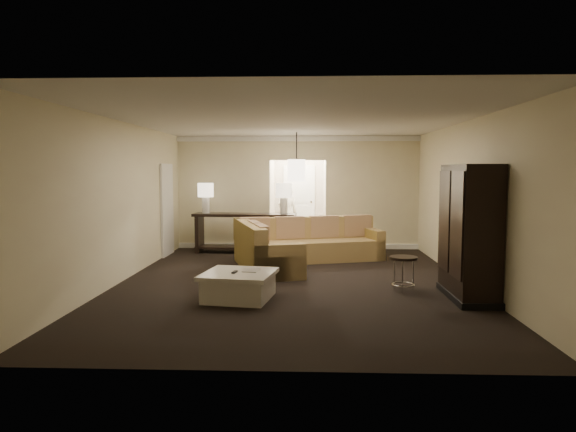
{
  "coord_description": "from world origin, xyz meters",
  "views": [
    {
      "loc": [
        0.27,
        -8.8,
        1.93
      ],
      "look_at": [
        -0.13,
        1.2,
        1.06
      ],
      "focal_mm": 32.0,
      "sensor_mm": 36.0,
      "label": 1
    }
  ],
  "objects_px": {
    "console_table": "(245,229)",
    "person": "(287,210)",
    "armoire": "(469,235)",
    "drink_table": "(403,266)",
    "coffee_table": "(239,285)",
    "sectional_sofa": "(297,246)"
  },
  "relations": [
    {
      "from": "console_table",
      "to": "drink_table",
      "type": "bearing_deg",
      "value": -46.45
    },
    {
      "from": "coffee_table",
      "to": "drink_table",
      "type": "height_order",
      "value": "drink_table"
    },
    {
      "from": "console_table",
      "to": "coffee_table",
      "type": "bearing_deg",
      "value": -79.43
    },
    {
      "from": "sectional_sofa",
      "to": "person",
      "type": "relative_size",
      "value": 1.99
    },
    {
      "from": "coffee_table",
      "to": "drink_table",
      "type": "xyz_separation_m",
      "value": [
        2.58,
        0.63,
        0.19
      ]
    },
    {
      "from": "drink_table",
      "to": "person",
      "type": "distance_m",
      "value": 6.5
    },
    {
      "from": "armoire",
      "to": "person",
      "type": "distance_m",
      "value": 7.24
    },
    {
      "from": "armoire",
      "to": "console_table",
      "type": "bearing_deg",
      "value": 132.95
    },
    {
      "from": "coffee_table",
      "to": "console_table",
      "type": "distance_m",
      "value": 4.44
    },
    {
      "from": "sectional_sofa",
      "to": "coffee_table",
      "type": "bearing_deg",
      "value": -121.73
    },
    {
      "from": "armoire",
      "to": "person",
      "type": "height_order",
      "value": "armoire"
    },
    {
      "from": "armoire",
      "to": "drink_table",
      "type": "distance_m",
      "value": 1.15
    },
    {
      "from": "person",
      "to": "console_table",
      "type": "bearing_deg",
      "value": 60.1
    },
    {
      "from": "drink_table",
      "to": "person",
      "type": "bearing_deg",
      "value": 109.17
    },
    {
      "from": "console_table",
      "to": "person",
      "type": "bearing_deg",
      "value": 73.39
    },
    {
      "from": "sectional_sofa",
      "to": "drink_table",
      "type": "height_order",
      "value": "sectional_sofa"
    },
    {
      "from": "sectional_sofa",
      "to": "coffee_table",
      "type": "height_order",
      "value": "sectional_sofa"
    },
    {
      "from": "sectional_sofa",
      "to": "drink_table",
      "type": "distance_m",
      "value": 2.93
    },
    {
      "from": "drink_table",
      "to": "console_table",
      "type": "bearing_deg",
      "value": 128.94
    },
    {
      "from": "drink_table",
      "to": "person",
      "type": "xyz_separation_m",
      "value": [
        -2.13,
        6.12,
        0.43
      ]
    },
    {
      "from": "console_table",
      "to": "drink_table",
      "type": "relative_size",
      "value": 4.39
    },
    {
      "from": "console_table",
      "to": "armoire",
      "type": "xyz_separation_m",
      "value": [
        3.93,
        -4.22,
        0.42
      ]
    }
  ]
}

